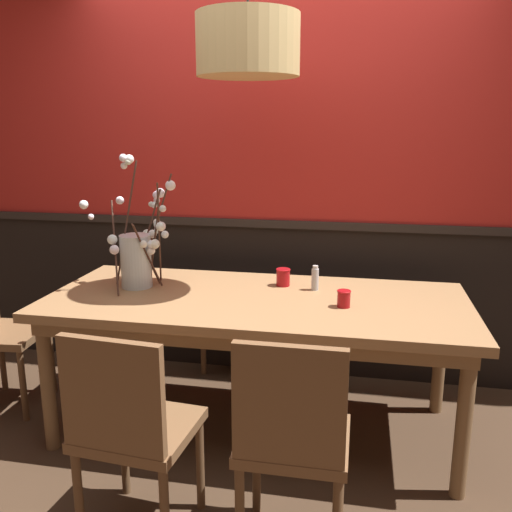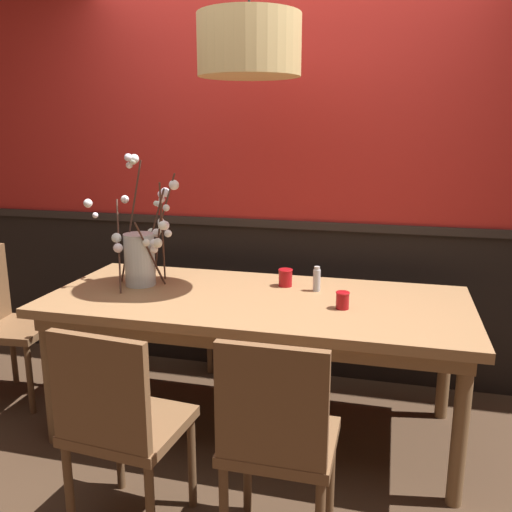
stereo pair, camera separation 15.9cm
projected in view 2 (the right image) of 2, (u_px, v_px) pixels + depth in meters
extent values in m
plane|color=#422D1E|center=(256.00, 428.00, 3.01)|extent=(24.00, 24.00, 0.00)
cube|color=black|center=(286.00, 299.00, 3.66)|extent=(5.62, 0.12, 1.00)
cube|color=black|center=(286.00, 223.00, 3.53)|extent=(5.62, 0.14, 0.05)
cube|color=#B2231E|center=(289.00, 82.00, 3.33)|extent=(5.62, 0.12, 1.80)
cube|color=#997047|center=(256.00, 302.00, 2.84)|extent=(2.18, 0.95, 0.05)
cube|color=brown|center=(256.00, 313.00, 2.85)|extent=(2.08, 0.84, 0.08)
cylinder|color=brown|center=(50.00, 379.00, 2.80)|extent=(0.07, 0.07, 0.71)
cylinder|color=brown|center=(460.00, 431.00, 2.32)|extent=(0.07, 0.07, 0.71)
cylinder|color=brown|center=(122.00, 327.00, 3.53)|extent=(0.07, 0.07, 0.71)
cylinder|color=brown|center=(445.00, 359.00, 3.05)|extent=(0.07, 0.07, 0.71)
cube|color=brown|center=(244.00, 302.00, 3.72)|extent=(0.47, 0.44, 0.04)
cube|color=brown|center=(250.00, 260.00, 3.84)|extent=(0.43, 0.05, 0.47)
cylinder|color=brown|center=(267.00, 347.00, 3.56)|extent=(0.04, 0.04, 0.43)
cylinder|color=brown|center=(210.00, 342.00, 3.64)|extent=(0.04, 0.04, 0.43)
cylinder|color=brown|center=(276.00, 328.00, 3.90)|extent=(0.04, 0.04, 0.43)
cylinder|color=brown|center=(224.00, 324.00, 3.98)|extent=(0.04, 0.04, 0.43)
cube|color=brown|center=(130.00, 425.00, 2.19)|extent=(0.46, 0.44, 0.04)
cube|color=brown|center=(99.00, 392.00, 1.96)|extent=(0.41, 0.07, 0.43)
cylinder|color=brown|center=(119.00, 446.00, 2.46)|extent=(0.04, 0.04, 0.43)
cylinder|color=brown|center=(192.00, 462.00, 2.34)|extent=(0.04, 0.04, 0.43)
cylinder|color=brown|center=(69.00, 493.00, 2.14)|extent=(0.04, 0.04, 0.43)
cube|color=brown|center=(17.00, 329.00, 3.25)|extent=(0.42, 0.44, 0.04)
cylinder|color=brown|center=(60.00, 355.00, 3.44)|extent=(0.04, 0.04, 0.43)
cylinder|color=brown|center=(30.00, 379.00, 3.11)|extent=(0.04, 0.04, 0.43)
cylinder|color=brown|center=(13.00, 352.00, 3.49)|extent=(0.04, 0.04, 0.43)
cube|color=brown|center=(281.00, 441.00, 2.05)|extent=(0.41, 0.39, 0.04)
cube|color=brown|center=(271.00, 406.00, 1.83)|extent=(0.39, 0.04, 0.43)
cylinder|color=brown|center=(247.00, 465.00, 2.31)|extent=(0.04, 0.04, 0.44)
cylinder|color=brown|center=(330.00, 478.00, 2.22)|extent=(0.04, 0.04, 0.44)
cylinder|color=silver|center=(140.00, 259.00, 3.02)|extent=(0.17, 0.17, 0.29)
cylinder|color=silver|center=(141.00, 279.00, 3.05)|extent=(0.15, 0.15, 0.06)
cylinder|color=#472D23|center=(159.00, 227.00, 3.06)|extent=(0.25, 0.09, 0.62)
sphere|color=white|center=(156.00, 233.00, 3.04)|extent=(0.05, 0.05, 0.05)
sphere|color=white|center=(165.00, 192.00, 3.11)|extent=(0.05, 0.05, 0.05)
sphere|color=white|center=(175.00, 186.00, 3.10)|extent=(0.03, 0.03, 0.03)
sphere|color=white|center=(164.00, 226.00, 3.06)|extent=(0.03, 0.03, 0.03)
cylinder|color=#472D23|center=(150.00, 254.00, 2.96)|extent=(0.12, 0.14, 0.37)
sphere|color=white|center=(154.00, 249.00, 2.95)|extent=(0.04, 0.04, 0.04)
sphere|color=white|center=(146.00, 243.00, 2.92)|extent=(0.04, 0.04, 0.04)
sphere|color=white|center=(154.00, 243.00, 2.93)|extent=(0.04, 0.04, 0.04)
cylinder|color=#472D23|center=(152.00, 234.00, 3.09)|extent=(0.21, 0.07, 0.54)
sphere|color=white|center=(161.00, 194.00, 3.11)|extent=(0.04, 0.04, 0.04)
sphere|color=white|center=(159.00, 204.00, 3.10)|extent=(0.04, 0.04, 0.04)
sphere|color=white|center=(161.00, 221.00, 3.10)|extent=(0.04, 0.04, 0.04)
sphere|color=white|center=(156.00, 203.00, 3.11)|extent=(0.03, 0.03, 0.03)
sphere|color=white|center=(162.00, 199.00, 3.13)|extent=(0.04, 0.04, 0.04)
sphere|color=white|center=(152.00, 233.00, 3.11)|extent=(0.05, 0.05, 0.05)
cylinder|color=#472D23|center=(131.00, 222.00, 3.02)|extent=(0.15, 0.05, 0.69)
sphere|color=white|center=(134.00, 159.00, 3.01)|extent=(0.05, 0.05, 0.05)
sphere|color=white|center=(128.00, 157.00, 3.00)|extent=(0.04, 0.04, 0.04)
sphere|color=white|center=(129.00, 165.00, 3.03)|extent=(0.04, 0.04, 0.04)
sphere|color=white|center=(133.00, 161.00, 3.01)|extent=(0.04, 0.04, 0.04)
sphere|color=white|center=(125.00, 199.00, 3.03)|extent=(0.05, 0.05, 0.05)
cylinder|color=#472D23|center=(150.00, 254.00, 2.97)|extent=(0.07, 0.21, 0.37)
sphere|color=white|center=(164.00, 226.00, 2.89)|extent=(0.04, 0.04, 0.04)
sphere|color=white|center=(162.00, 226.00, 2.87)|extent=(0.05, 0.05, 0.05)
sphere|color=white|center=(158.00, 243.00, 2.93)|extent=(0.05, 0.05, 0.05)
cylinder|color=#472D23|center=(119.00, 245.00, 2.96)|extent=(0.14, 0.26, 0.47)
sphere|color=white|center=(95.00, 215.00, 2.89)|extent=(0.03, 0.03, 0.03)
sphere|color=white|center=(116.00, 238.00, 2.97)|extent=(0.05, 0.05, 0.05)
sphere|color=white|center=(118.00, 248.00, 2.94)|extent=(0.05, 0.05, 0.05)
sphere|color=white|center=(88.00, 203.00, 2.85)|extent=(0.05, 0.05, 0.05)
cylinder|color=#472D23|center=(158.00, 243.00, 3.04)|extent=(0.13, 0.13, 0.46)
sphere|color=white|center=(158.00, 244.00, 3.03)|extent=(0.04, 0.04, 0.04)
sphere|color=white|center=(162.00, 223.00, 3.05)|extent=(0.05, 0.05, 0.05)
sphere|color=white|center=(161.00, 227.00, 3.01)|extent=(0.03, 0.03, 0.03)
sphere|color=white|center=(165.00, 225.00, 3.03)|extent=(0.05, 0.05, 0.05)
sphere|color=white|center=(160.00, 230.00, 3.01)|extent=(0.03, 0.03, 0.03)
cylinder|color=#472D23|center=(162.00, 233.00, 2.99)|extent=(0.09, 0.22, 0.58)
sphere|color=white|center=(166.00, 208.00, 2.99)|extent=(0.04, 0.04, 0.04)
sphere|color=white|center=(168.00, 233.00, 2.98)|extent=(0.04, 0.04, 0.04)
sphere|color=white|center=(174.00, 185.00, 2.96)|extent=(0.06, 0.06, 0.06)
cylinder|color=#9E0F14|center=(285.00, 278.00, 3.02)|extent=(0.08, 0.08, 0.10)
torus|color=red|center=(285.00, 270.00, 3.01)|extent=(0.08, 0.08, 0.01)
cylinder|color=silver|center=(285.00, 280.00, 3.02)|extent=(0.05, 0.05, 0.05)
cylinder|color=#9E0F14|center=(343.00, 300.00, 2.64)|extent=(0.06, 0.06, 0.09)
torus|color=red|center=(343.00, 293.00, 2.63)|extent=(0.07, 0.07, 0.01)
cylinder|color=silver|center=(342.00, 303.00, 2.64)|extent=(0.04, 0.04, 0.04)
cylinder|color=#ADADB2|center=(317.00, 280.00, 2.92)|extent=(0.04, 0.04, 0.12)
cylinder|color=beige|center=(317.00, 268.00, 2.91)|extent=(0.03, 0.03, 0.02)
cylinder|color=tan|center=(249.00, 46.00, 2.65)|extent=(0.51, 0.51, 0.29)
sphere|color=#F9EAB7|center=(249.00, 55.00, 2.66)|extent=(0.14, 0.14, 0.14)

